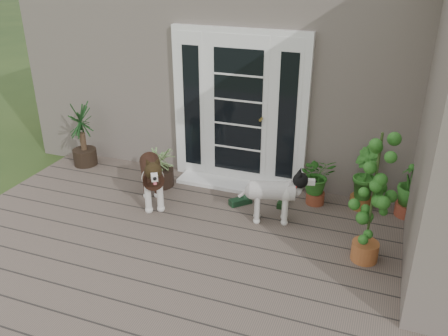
% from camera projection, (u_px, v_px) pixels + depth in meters
% --- Properties ---
extents(deck, '(6.20, 4.60, 0.12)m').
position_uv_depth(deck, '(188.00, 275.00, 4.95)').
color(deck, '#6B5B4C').
rests_on(deck, ground).
extents(house_main, '(7.40, 4.00, 3.10)m').
position_uv_depth(house_main, '(290.00, 55.00, 7.93)').
color(house_main, '#665E54').
rests_on(house_main, ground).
extents(door_unit, '(1.90, 0.14, 2.15)m').
position_uv_depth(door_unit, '(239.00, 109.00, 6.41)').
color(door_unit, white).
rests_on(door_unit, deck).
extents(door_step, '(1.60, 0.40, 0.05)m').
position_uv_depth(door_step, '(233.00, 184.00, 6.68)').
color(door_step, white).
rests_on(door_step, deck).
extents(brindle_dog, '(0.77, 0.91, 0.71)m').
position_uv_depth(brindle_dog, '(152.00, 180.00, 6.06)').
color(brindle_dog, '#351D13').
rests_on(brindle_dog, deck).
extents(white_dog, '(0.79, 0.50, 0.61)m').
position_uv_depth(white_dog, '(272.00, 199.00, 5.70)').
color(white_dog, white).
rests_on(white_dog, deck).
extents(spider_plant, '(0.62, 0.62, 0.66)m').
position_uv_depth(spider_plant, '(160.00, 164.00, 6.58)').
color(spider_plant, '#8A9F62').
rests_on(spider_plant, deck).
extents(yucca, '(0.72, 0.72, 0.99)m').
position_uv_depth(yucca, '(82.00, 135.00, 7.15)').
color(yucca, black).
rests_on(yucca, deck).
extents(herb_a, '(0.61, 0.61, 0.59)m').
position_uv_depth(herb_a, '(316.00, 183.00, 6.12)').
color(herb_a, '#164D18').
rests_on(herb_a, deck).
extents(herb_b, '(0.53, 0.53, 0.60)m').
position_uv_depth(herb_b, '(362.00, 187.00, 6.01)').
color(herb_b, '#1D6521').
rests_on(herb_b, deck).
extents(herb_c, '(0.52, 0.52, 0.61)m').
position_uv_depth(herb_c, '(410.00, 194.00, 5.83)').
color(herb_c, '#1C5819').
rests_on(herb_c, deck).
extents(sapling, '(0.56, 0.56, 1.52)m').
position_uv_depth(sapling, '(373.00, 198.00, 4.79)').
color(sapling, '#154B19').
rests_on(sapling, deck).
extents(clog_left, '(0.16, 0.33, 0.10)m').
position_uv_depth(clog_left, '(283.00, 201.00, 6.18)').
color(clog_left, black).
rests_on(clog_left, deck).
extents(clog_right, '(0.35, 0.36, 0.10)m').
position_uv_depth(clog_right, '(240.00, 201.00, 6.19)').
color(clog_right, '#13311B').
rests_on(clog_right, deck).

